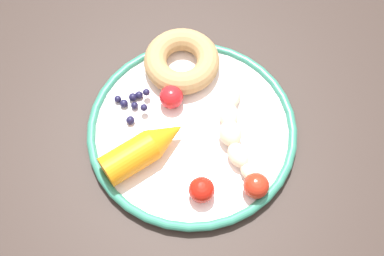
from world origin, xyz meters
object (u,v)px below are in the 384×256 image
object	(u,v)px
tomato_near	(202,190)
tomato_mid	(171,97)
tomato_far	(256,186)
carrot_orange	(145,149)
banana	(235,135)
plate	(192,129)
donut	(182,61)
dining_table	(203,168)
blueberry_pile	(133,103)

from	to	relation	value
tomato_near	tomato_mid	bearing A→B (deg)	7.32
tomato_far	carrot_orange	bearing A→B (deg)	61.57
banana	tomato_far	size ratio (longest dim) A/B	4.71
plate	tomato_far	xyz separation A→B (m)	(-0.10, -0.06, 0.02)
tomato_mid	donut	bearing A→B (deg)	-22.39
dining_table	banana	distance (m)	0.11
blueberry_pile	tomato_mid	distance (m)	0.05
plate	blueberry_pile	world-z (taller)	blueberry_pile
banana	blueberry_pile	size ratio (longest dim) A/B	3.05
plate	banana	world-z (taller)	banana
donut	blueberry_pile	xyz separation A→B (m)	(-0.05, 0.08, -0.01)
banana	tomato_mid	bearing A→B (deg)	47.35
plate	carrot_orange	distance (m)	0.08
donut	tomato_mid	bearing A→B (deg)	157.61
tomato_far	plate	bearing A→B (deg)	32.52
tomato_mid	carrot_orange	bearing A→B (deg)	148.46
tomato_far	tomato_near	bearing A→B (deg)	85.16
plate	carrot_orange	size ratio (longest dim) A/B	2.33
plate	donut	size ratio (longest dim) A/B	2.64
dining_table	tomato_far	distance (m)	0.14
tomato_mid	banana	bearing A→B (deg)	-132.65
blueberry_pile	tomato_near	bearing A→B (deg)	-153.57
dining_table	tomato_far	size ratio (longest dim) A/B	33.39
plate	tomato_mid	bearing A→B (deg)	26.33
plate	tomato_near	size ratio (longest dim) A/B	8.61
carrot_orange	donut	distance (m)	0.15
plate	tomato_far	distance (m)	0.12
tomato_far	dining_table	bearing A→B (deg)	33.33
blueberry_pile	tomato_mid	size ratio (longest dim) A/B	1.54
carrot_orange	tomato_near	xyz separation A→B (m)	(-0.07, -0.06, -0.00)
dining_table	tomato_near	bearing A→B (deg)	166.57
donut	tomato_mid	xyz separation A→B (m)	(-0.06, 0.02, 0.00)
donut	tomato_far	xyz separation A→B (m)	(-0.20, -0.06, 0.00)
plate	banana	size ratio (longest dim) A/B	1.85
carrot_orange	donut	world-z (taller)	carrot_orange
tomato_mid	tomato_far	world-z (taller)	same
plate	tomato_far	bearing A→B (deg)	-147.48
dining_table	tomato_mid	distance (m)	0.13
tomato_mid	plate	bearing A→B (deg)	-153.67
banana	blueberry_pile	bearing A→B (deg)	60.24
banana	tomato_mid	xyz separation A→B (m)	(0.07, 0.07, 0.00)
plate	blueberry_pile	bearing A→B (deg)	57.40
tomato_near	tomato_mid	xyz separation A→B (m)	(0.14, 0.02, -0.00)
plate	banana	bearing A→B (deg)	-115.47
tomato_far	tomato_mid	bearing A→B (deg)	30.73
dining_table	blueberry_pile	xyz separation A→B (m)	(0.07, 0.09, 0.10)
tomato_near	plate	bearing A→B (deg)	-2.24
blueberry_pile	plate	bearing A→B (deg)	-122.60
tomato_far	banana	bearing A→B (deg)	8.39
plate	blueberry_pile	distance (m)	0.09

